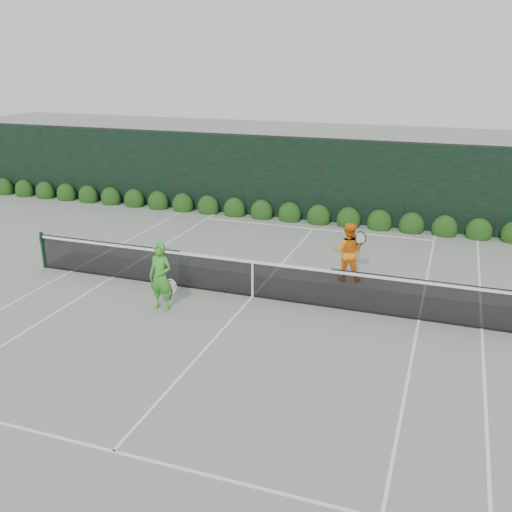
% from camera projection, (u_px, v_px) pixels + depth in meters
% --- Properties ---
extents(ground, '(80.00, 80.00, 0.00)m').
position_uv_depth(ground, '(253.00, 297.00, 14.53)').
color(ground, gray).
rests_on(ground, ground).
extents(tennis_net, '(12.90, 0.10, 1.07)m').
position_uv_depth(tennis_net, '(252.00, 277.00, 14.37)').
color(tennis_net, '#11331E').
rests_on(tennis_net, ground).
extents(player_woman, '(0.67, 0.46, 1.66)m').
position_uv_depth(player_woman, '(161.00, 277.00, 13.58)').
color(player_woman, green).
rests_on(player_woman, ground).
extents(player_man, '(0.92, 0.68, 1.63)m').
position_uv_depth(player_man, '(348.00, 252.00, 15.36)').
color(player_man, orange).
rests_on(player_man, ground).
extents(court_lines, '(11.03, 23.83, 0.01)m').
position_uv_depth(court_lines, '(253.00, 296.00, 14.53)').
color(court_lines, white).
rests_on(court_lines, ground).
extents(windscreen_fence, '(32.00, 21.07, 3.06)m').
position_uv_depth(windscreen_fence, '(208.00, 278.00, 11.62)').
color(windscreen_fence, black).
rests_on(windscreen_fence, ground).
extents(hedge_row, '(31.66, 0.65, 0.94)m').
position_uv_depth(hedge_row, '(319.00, 217.00, 20.82)').
color(hedge_row, '#183B10').
rests_on(hedge_row, ground).
extents(tennis_balls, '(1.30, 1.27, 0.07)m').
position_uv_depth(tennis_balls, '(206.00, 290.00, 14.87)').
color(tennis_balls, '#E0F235').
rests_on(tennis_balls, ground).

